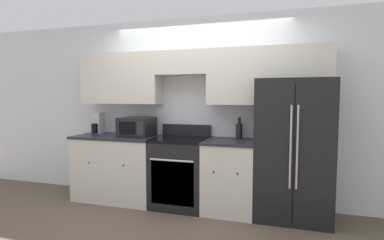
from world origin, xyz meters
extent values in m
plane|color=brown|center=(0.00, 0.00, 0.00)|extent=(12.00, 12.00, 0.00)
cube|color=silver|center=(0.00, 0.66, 1.30)|extent=(8.00, 0.06, 2.60)
cube|color=beige|center=(-1.13, 0.46, 1.75)|extent=(1.19, 0.33, 0.73)
cube|color=beige|center=(-0.17, 0.46, 1.95)|extent=(0.72, 0.33, 0.33)
cube|color=beige|center=(0.96, 0.46, 1.75)|extent=(1.53, 0.33, 0.73)
cube|color=beige|center=(-1.13, 0.31, 0.45)|extent=(1.19, 0.62, 0.90)
cube|color=#23232D|center=(-1.13, 0.31, 0.91)|extent=(1.21, 0.64, 0.03)
sphere|color=black|center=(-1.39, 0.00, 0.58)|extent=(0.03, 0.03, 0.03)
sphere|color=black|center=(-0.86, 0.00, 0.58)|extent=(0.03, 0.03, 0.03)
cube|color=beige|center=(0.51, 0.31, 0.45)|extent=(0.64, 0.62, 0.90)
cube|color=#23232D|center=(0.51, 0.31, 0.91)|extent=(0.67, 0.64, 0.03)
sphere|color=black|center=(0.37, 0.00, 0.58)|extent=(0.03, 0.03, 0.03)
sphere|color=black|center=(0.66, 0.00, 0.58)|extent=(0.03, 0.03, 0.03)
cube|color=black|center=(-0.17, 0.31, 0.45)|extent=(0.72, 0.62, 0.89)
cube|color=black|center=(-0.17, 0.01, 0.40)|extent=(0.58, 0.01, 0.57)
cube|color=black|center=(-0.17, 0.31, 0.91)|extent=(0.72, 0.62, 0.04)
cube|color=black|center=(-0.17, 0.59, 1.01)|extent=(0.72, 0.04, 0.16)
cylinder|color=silver|center=(-0.17, -0.02, 0.70)|extent=(0.58, 0.02, 0.02)
cube|color=black|center=(1.28, 0.39, 0.85)|extent=(0.89, 0.78, 1.70)
cube|color=black|center=(1.28, 0.00, 0.85)|extent=(0.01, 0.01, 1.56)
cylinder|color=#B7B7BC|center=(1.24, -0.02, 0.94)|extent=(0.02, 0.02, 0.94)
cylinder|color=#B7B7BC|center=(1.31, -0.02, 0.94)|extent=(0.02, 0.02, 0.94)
cube|color=black|center=(-0.83, 0.34, 1.07)|extent=(0.44, 0.41, 0.27)
cube|color=black|center=(-0.86, 0.13, 1.07)|extent=(0.24, 0.01, 0.17)
cube|color=#262628|center=(-0.67, 0.13, 1.07)|extent=(0.10, 0.01, 0.19)
cylinder|color=black|center=(0.60, 0.51, 1.03)|extent=(0.09, 0.09, 0.20)
cylinder|color=black|center=(0.60, 0.51, 1.16)|extent=(0.04, 0.04, 0.06)
cylinder|color=black|center=(0.60, 0.51, 1.20)|extent=(0.04, 0.04, 0.02)
cube|color=#B7B7BC|center=(-1.54, 0.44, 1.09)|extent=(0.14, 0.14, 0.31)
cylinder|color=black|center=(-1.54, 0.36, 1.02)|extent=(0.10, 0.10, 0.14)
camera|label=1|loc=(1.15, -3.47, 1.49)|focal=28.00mm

